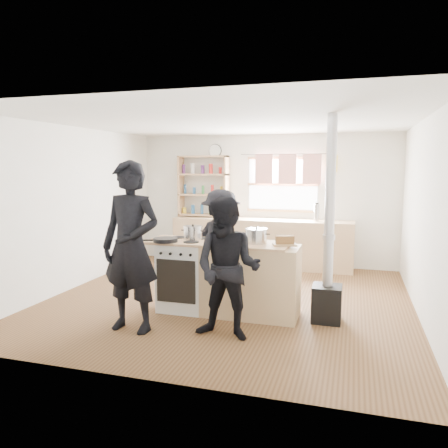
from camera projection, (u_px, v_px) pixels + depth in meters
The scene contains 14 objects.
ground at pixel (229, 300), 6.25m from camera, with size 5.00×5.00×0.01m, color brown.
back_counter at pixel (261, 243), 8.30m from camera, with size 3.40×0.55×0.90m, color tan.
shelving_unit at pixel (203, 186), 8.61m from camera, with size 1.00×0.28×1.20m.
thermos at pixel (317, 213), 7.93m from camera, with size 0.10×0.10×0.32m, color silver.
cooking_island at pixel (228, 278), 5.62m from camera, with size 1.97×0.64×0.93m.
skillet_greens at pixel (165, 240), 5.58m from camera, with size 0.41×0.41×0.05m.
roast_tray at pixel (224, 238), 5.64m from camera, with size 0.42×0.33×0.07m.
stockpot_stove at pixel (193, 233), 5.77m from camera, with size 0.25×0.25×0.20m.
stockpot_counter at pixel (256, 236), 5.48m from camera, with size 0.28×0.28×0.21m.
bread_board at pixel (285, 241), 5.33m from camera, with size 0.33×0.27×0.12m.
flue_heater at pixel (328, 269), 5.28m from camera, with size 0.35×0.35×2.50m.
person_near_left at pixel (131, 247), 4.97m from camera, with size 0.71×0.47×1.96m, color black.
person_near_right at pixel (228, 269), 4.74m from camera, with size 0.76×0.59×1.56m, color black.
person_far at pixel (221, 242), 6.46m from camera, with size 1.01×0.58×1.56m, color black.
Camera 1 is at (1.67, -5.82, 1.88)m, focal length 35.00 mm.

